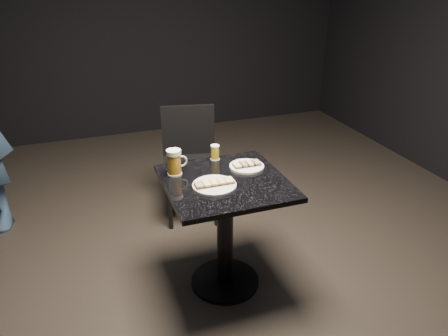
# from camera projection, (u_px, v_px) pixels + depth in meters

# --- Properties ---
(floor) EXTENTS (6.00, 6.00, 0.00)m
(floor) POSITION_uv_depth(u_px,v_px,m) (225.00, 282.00, 2.86)
(floor) COLOR black
(floor) RESTS_ON ground
(plate_large) EXTENTS (0.25, 0.25, 0.01)m
(plate_large) POSITION_uv_depth(u_px,v_px,m) (214.00, 185.00, 2.47)
(plate_large) COLOR silver
(plate_large) RESTS_ON table
(plate_small) EXTENTS (0.21, 0.21, 0.01)m
(plate_small) POSITION_uv_depth(u_px,v_px,m) (247.00, 166.00, 2.70)
(plate_small) COLOR white
(plate_small) RESTS_ON table
(table) EXTENTS (0.70, 0.70, 0.75)m
(table) POSITION_uv_depth(u_px,v_px,m) (225.00, 216.00, 2.64)
(table) COLOR black
(table) RESTS_ON floor
(beer_mug) EXTENTS (0.13, 0.09, 0.16)m
(beer_mug) POSITION_uv_depth(u_px,v_px,m) (175.00, 162.00, 2.58)
(beer_mug) COLOR silver
(beer_mug) RESTS_ON table
(beer_tumbler) EXTENTS (0.06, 0.06, 0.10)m
(beer_tumbler) POSITION_uv_depth(u_px,v_px,m) (215.00, 152.00, 2.79)
(beer_tumbler) COLOR silver
(beer_tumbler) RESTS_ON table
(chair) EXTENTS (0.50, 0.50, 0.88)m
(chair) POSITION_uv_depth(u_px,v_px,m) (190.00, 156.00, 3.48)
(chair) COLOR black
(chair) RESTS_ON floor
(canapes_on_plate_large) EXTENTS (0.23, 0.07, 0.02)m
(canapes_on_plate_large) POSITION_uv_depth(u_px,v_px,m) (214.00, 183.00, 2.46)
(canapes_on_plate_large) COLOR #4C3521
(canapes_on_plate_large) RESTS_ON plate_large
(canapes_on_plate_small) EXTENTS (0.17, 0.07, 0.02)m
(canapes_on_plate_small) POSITION_uv_depth(u_px,v_px,m) (247.00, 164.00, 2.69)
(canapes_on_plate_small) COLOR #4C3521
(canapes_on_plate_small) RESTS_ON plate_small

